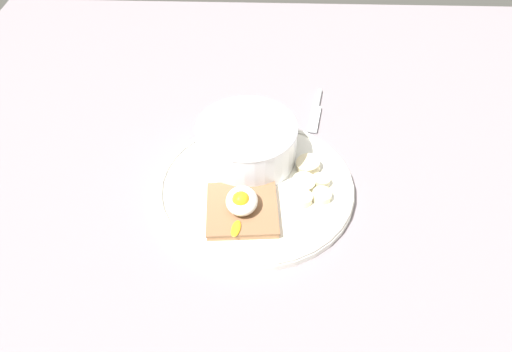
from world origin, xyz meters
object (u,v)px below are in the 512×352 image
Objects in this scene: banana_slice_left at (308,165)px; banana_slice_right at (321,181)px; poached_egg at (242,201)px; banana_slice_front at (304,182)px; toast_slice at (242,210)px; banana_slice_back at (302,198)px; banana_slice_inner at (322,195)px; knife at (316,110)px; oatmeal_bowl at (247,142)px.

banana_slice_left reaches higher than banana_slice_right.
poached_egg reaches higher than banana_slice_front.
banana_slice_right is at bearing -61.59° from poached_egg.
banana_slice_front is at bearing 167.61° from banana_slice_left.
banana_slice_front is 0.99× the size of banana_slice_right.
poached_egg reaches higher than banana_slice_left.
banana_slice_left is (9.11, -9.43, 0.15)cm from toast_slice.
banana_slice_right is at bearing -39.60° from banana_slice_back.
poached_egg reaches higher than banana_slice_right.
banana_slice_front is 0.78× the size of banana_slice_left.
banana_slice_left is (3.61, -0.79, 0.06)cm from banana_slice_front.
toast_slice and banana_slice_back have the same top height.
banana_slice_left is at bearing 15.95° from banana_slice_inner.
banana_slice_inner is at bearing 179.61° from banana_slice_right.
knife is (18.61, -0.40, -1.26)cm from banana_slice_right.
banana_slice_front is at bearing 45.99° from banana_slice_inner.
toast_slice is 2.75× the size of banana_slice_right.
banana_slice_inner is at bearing 178.88° from knife.
banana_slice_inner is (-2.44, -2.52, -0.13)cm from banana_slice_front.
knife is at bearing -25.29° from toast_slice.
banana_slice_left is 1.16× the size of banana_slice_back.
banana_slice_back is 2.89cm from banana_slice_inner.
toast_slice is at bearing 117.78° from banana_slice_right.
banana_slice_right reaches higher than toast_slice.
oatmeal_bowl is 1.26× the size of knife.
banana_slice_front reaches higher than banana_slice_back.
toast_slice is 1.95cm from poached_egg.
banana_slice_inner is at bearing -126.85° from oatmeal_bowl.
banana_slice_right is (-3.22, -1.75, -0.15)cm from banana_slice_left.
banana_slice_front is 1.00× the size of banana_slice_inner.
toast_slice is at bearing 154.71° from knife.
toast_slice is at bearing 179.16° from oatmeal_bowl.
poached_egg is at bearing 154.81° from knife.
poached_egg is 2.09× the size of banana_slice_inner.
poached_egg is 11.81cm from banana_slice_inner.
banana_slice_inner is (0.61, -2.82, 0.03)cm from banana_slice_back.
banana_slice_front is at bearing -5.65° from banana_slice_back.
knife is at bearing -1.12° from banana_slice_inner.
banana_slice_back is 4.46cm from banana_slice_right.
knife is (13.20, -11.41, -3.83)cm from oatmeal_bowl.
oatmeal_bowl is 4.01× the size of banana_slice_inner.
banana_slice_left is 0.40× the size of knife.
banana_slice_inner is 21.47cm from knife.
oatmeal_bowl reaches higher than banana_slice_left.
oatmeal_bowl reaches higher than banana_slice_front.
banana_slice_front reaches higher than knife.
poached_egg reaches higher than banana_slice_inner.
poached_egg reaches higher than toast_slice.
toast_slice is at bearing 122.48° from banana_slice_front.
oatmeal_bowl is at bearing 139.15° from knife.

